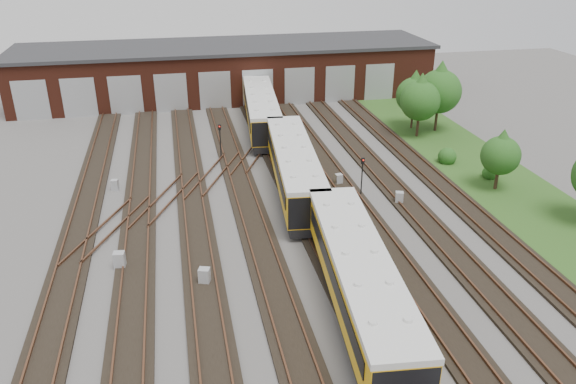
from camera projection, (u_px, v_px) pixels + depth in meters
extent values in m
plane|color=#494644|center=(296.00, 256.00, 35.91)|extent=(120.00, 120.00, 0.00)
cube|color=black|center=(66.00, 280.00, 33.27)|extent=(2.40, 70.00, 0.18)
cube|color=brown|center=(53.00, 279.00, 33.07)|extent=(0.10, 70.00, 0.15)
cube|color=brown|center=(78.00, 277.00, 33.34)|extent=(0.10, 70.00, 0.15)
cube|color=black|center=(135.00, 273.00, 34.02)|extent=(2.40, 70.00, 0.18)
cube|color=brown|center=(123.00, 272.00, 33.81)|extent=(0.10, 70.00, 0.15)
cube|color=brown|center=(147.00, 269.00, 34.08)|extent=(0.10, 70.00, 0.15)
cube|color=black|center=(201.00, 265.00, 34.76)|extent=(2.40, 70.00, 0.18)
cube|color=brown|center=(190.00, 264.00, 34.56)|extent=(0.10, 70.00, 0.15)
cube|color=brown|center=(213.00, 262.00, 34.82)|extent=(0.10, 70.00, 0.15)
cube|color=black|center=(265.00, 258.00, 35.50)|extent=(2.40, 70.00, 0.18)
cube|color=brown|center=(254.00, 257.00, 35.30)|extent=(0.10, 70.00, 0.15)
cube|color=brown|center=(276.00, 255.00, 35.57)|extent=(0.10, 70.00, 0.15)
cube|color=black|center=(326.00, 252.00, 36.25)|extent=(2.40, 70.00, 0.18)
cube|color=brown|center=(315.00, 251.00, 36.04)|extent=(0.10, 70.00, 0.15)
cube|color=brown|center=(337.00, 248.00, 36.31)|extent=(0.10, 70.00, 0.15)
cube|color=black|center=(384.00, 245.00, 36.99)|extent=(2.40, 70.00, 0.18)
cube|color=brown|center=(374.00, 244.00, 36.79)|extent=(0.10, 70.00, 0.15)
cube|color=brown|center=(395.00, 242.00, 37.05)|extent=(0.10, 70.00, 0.15)
cube|color=black|center=(441.00, 239.00, 37.73)|extent=(2.40, 70.00, 0.18)
cube|color=brown|center=(431.00, 238.00, 37.53)|extent=(0.10, 70.00, 0.15)
cube|color=brown|center=(451.00, 236.00, 37.80)|extent=(0.10, 70.00, 0.15)
cube|color=black|center=(495.00, 233.00, 38.48)|extent=(2.40, 70.00, 0.18)
cube|color=brown|center=(486.00, 232.00, 38.28)|extent=(0.10, 70.00, 0.15)
cube|color=brown|center=(505.00, 230.00, 38.54)|extent=(0.10, 70.00, 0.15)
cube|color=brown|center=(166.00, 198.00, 43.19)|extent=(5.40, 9.62, 0.15)
cube|color=brown|center=(214.00, 174.00, 47.49)|extent=(5.40, 9.62, 0.15)
cube|color=brown|center=(254.00, 154.00, 51.78)|extent=(5.40, 9.62, 0.15)
cube|color=brown|center=(108.00, 227.00, 38.90)|extent=(5.40, 9.62, 0.15)
cube|color=brown|center=(287.00, 137.00, 56.08)|extent=(5.40, 9.62, 0.15)
cube|color=#4F1F13|center=(227.00, 71.00, 70.15)|extent=(50.00, 12.00, 6.00)
cube|color=#2A2B2D|center=(225.00, 46.00, 68.83)|extent=(51.00, 12.50, 0.40)
cube|color=#999B9E|center=(31.00, 100.00, 61.06)|extent=(3.60, 0.12, 4.40)
cube|color=#999B9E|center=(79.00, 98.00, 61.99)|extent=(3.60, 0.12, 4.40)
cube|color=#999B9E|center=(126.00, 95.00, 62.92)|extent=(3.60, 0.12, 4.40)
cube|color=#999B9E|center=(171.00, 93.00, 63.85)|extent=(3.60, 0.12, 4.40)
cube|color=#999B9E|center=(215.00, 91.00, 64.78)|extent=(3.60, 0.12, 4.40)
cube|color=#999B9E|center=(258.00, 88.00, 65.71)|extent=(3.60, 0.12, 4.40)
cube|color=#999B9E|center=(299.00, 86.00, 66.64)|extent=(3.60, 0.12, 4.40)
cube|color=#999B9E|center=(340.00, 84.00, 67.57)|extent=(3.60, 0.12, 4.40)
cube|color=#999B9E|center=(379.00, 82.00, 68.50)|extent=(3.60, 0.12, 4.40)
cube|color=#2A4D19|center=(486.00, 173.00, 48.31)|extent=(8.00, 55.00, 0.05)
cube|color=black|center=(357.00, 302.00, 30.41)|extent=(4.06, 16.57, 0.66)
cube|color=#F1AB0D|center=(359.00, 278.00, 29.76)|extent=(4.39, 16.60, 2.41)
cube|color=silver|center=(360.00, 256.00, 29.19)|extent=(4.50, 16.61, 0.33)
cube|color=black|center=(332.00, 275.00, 29.50)|extent=(1.43, 14.38, 0.93)
cube|color=black|center=(386.00, 272.00, 29.79)|extent=(1.43, 14.38, 0.93)
cube|color=black|center=(294.00, 184.00, 44.61)|extent=(4.06, 16.57, 0.66)
cube|color=#F1AB0D|center=(294.00, 166.00, 43.96)|extent=(4.39, 16.60, 2.41)
cube|color=silver|center=(294.00, 150.00, 43.39)|extent=(4.50, 16.61, 0.33)
cube|color=black|center=(276.00, 164.00, 43.70)|extent=(1.43, 14.38, 0.93)
cube|color=black|center=(312.00, 162.00, 43.99)|extent=(1.43, 14.38, 0.93)
cube|color=black|center=(261.00, 123.00, 58.81)|extent=(4.06, 16.57, 0.66)
cube|color=#F1AB0D|center=(261.00, 109.00, 58.17)|extent=(4.39, 16.60, 2.41)
cube|color=silver|center=(261.00, 96.00, 57.59)|extent=(4.50, 16.61, 0.33)
cube|color=black|center=(247.00, 107.00, 57.91)|extent=(1.43, 14.38, 0.93)
cube|color=black|center=(275.00, 106.00, 58.20)|extent=(1.43, 14.38, 0.93)
cylinder|color=black|center=(221.00, 145.00, 50.70)|extent=(0.10, 0.10, 2.78)
cube|color=black|center=(220.00, 127.00, 50.00)|extent=(0.27, 0.19, 0.51)
sphere|color=red|center=(220.00, 127.00, 49.87)|extent=(0.12, 0.12, 0.12)
cylinder|color=black|center=(256.00, 129.00, 54.96)|extent=(0.09, 0.09, 2.64)
cube|color=black|center=(256.00, 114.00, 54.31)|extent=(0.24, 0.16, 0.46)
sphere|color=red|center=(256.00, 113.00, 54.19)|extent=(0.11, 0.11, 0.11)
cylinder|color=black|center=(268.00, 129.00, 54.95)|extent=(0.11, 0.11, 2.68)
cube|color=black|center=(268.00, 113.00, 54.27)|extent=(0.30, 0.24, 0.53)
sphere|color=red|center=(268.00, 112.00, 54.13)|extent=(0.13, 0.13, 0.13)
cylinder|color=black|center=(362.00, 180.00, 43.58)|extent=(0.10, 0.10, 2.71)
cube|color=black|center=(363.00, 161.00, 42.90)|extent=(0.24, 0.15, 0.48)
sphere|color=red|center=(363.00, 160.00, 42.78)|extent=(0.12, 0.12, 0.12)
cube|color=#9D9FA2|center=(120.00, 260.00, 34.40)|extent=(0.74, 0.64, 1.12)
cube|color=#9D9FA2|center=(115.00, 185.00, 44.91)|extent=(0.62, 0.56, 0.90)
cube|color=#9D9FA2|center=(204.00, 276.00, 32.86)|extent=(0.77, 0.70, 1.06)
cube|color=#9D9FA2|center=(339.00, 180.00, 45.87)|extent=(0.64, 0.56, 0.94)
cube|color=#9D9FA2|center=(399.00, 198.00, 42.65)|extent=(0.71, 0.64, 0.97)
cylinder|color=#362418|center=(412.00, 120.00, 58.90)|extent=(0.21, 0.21, 1.93)
sphere|color=#1A4814|center=(414.00, 96.00, 57.82)|extent=(3.75, 3.75, 3.75)
cone|color=#1A4814|center=(415.00, 83.00, 57.25)|extent=(3.21, 3.21, 2.68)
cylinder|color=#362418|center=(417.00, 127.00, 56.51)|extent=(0.27, 0.27, 2.02)
sphere|color=#1A4814|center=(420.00, 101.00, 55.38)|extent=(3.93, 3.93, 3.93)
cone|color=#1A4814|center=(422.00, 87.00, 54.78)|extent=(3.37, 3.37, 2.81)
cylinder|color=#362418|center=(436.00, 120.00, 58.07)|extent=(0.28, 0.28, 2.28)
sphere|color=#1A4814|center=(439.00, 92.00, 56.79)|extent=(4.43, 4.43, 4.43)
cone|color=#1A4814|center=(441.00, 76.00, 56.12)|extent=(3.80, 3.80, 3.16)
cylinder|color=#362418|center=(496.00, 180.00, 44.96)|extent=(0.26, 0.26, 1.58)
sphere|color=#1A4814|center=(501.00, 156.00, 44.07)|extent=(3.08, 3.08, 3.08)
cone|color=#1A4814|center=(503.00, 142.00, 43.61)|extent=(2.64, 2.64, 2.20)
sphere|color=#1A4814|center=(490.00, 171.00, 47.05)|extent=(1.30, 1.30, 1.30)
sphere|color=#1A4814|center=(447.00, 154.00, 50.11)|extent=(1.64, 1.64, 1.64)
sphere|color=#1A4814|center=(417.00, 111.00, 63.10)|extent=(1.20, 1.20, 1.20)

